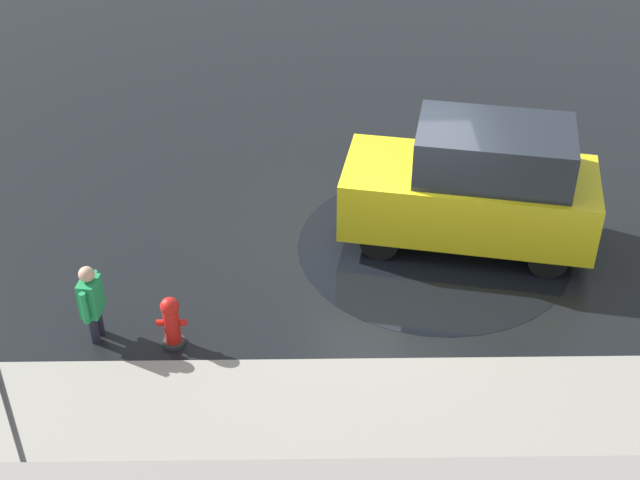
{
  "coord_description": "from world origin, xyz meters",
  "views": [
    {
      "loc": [
        1.36,
        11.51,
        8.36
      ],
      "look_at": [
        1.21,
        1.02,
        0.9
      ],
      "focal_mm": 50.0,
      "sensor_mm": 36.0,
      "label": 1
    }
  ],
  "objects": [
    {
      "name": "puddle_patch",
      "position": [
        -0.63,
        -0.03,
        0.0
      ],
      "size": [
        4.36,
        4.36,
        0.01
      ],
      "primitive_type": "cylinder",
      "color": "black",
      "rests_on": "ground"
    },
    {
      "name": "kerb_strip",
      "position": [
        0.0,
        4.2,
        0.02
      ],
      "size": [
        24.0,
        3.2,
        0.04
      ],
      "primitive_type": "cube",
      "color": "gray",
      "rests_on": "ground"
    },
    {
      "name": "moving_hatchback",
      "position": [
        -1.22,
        -0.22,
        1.03
      ],
      "size": [
        4.16,
        2.43,
        2.06
      ],
      "color": "yellow",
      "rests_on": "ground"
    },
    {
      "name": "fire_hydrant",
      "position": [
        3.26,
        2.22,
        0.4
      ],
      "size": [
        0.42,
        0.31,
        0.8
      ],
      "color": "red",
      "rests_on": "ground"
    },
    {
      "name": "ground_plane",
      "position": [
        0.0,
        0.0,
        0.0
      ],
      "size": [
        60.0,
        60.0,
        0.0
      ],
      "primitive_type": "plane",
      "color": "black"
    },
    {
      "name": "pedestrian",
      "position": [
        4.34,
        2.06,
        0.68
      ],
      "size": [
        0.29,
        0.57,
        1.22
      ],
      "color": "#1E8C4C",
      "rests_on": "ground"
    }
  ]
}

